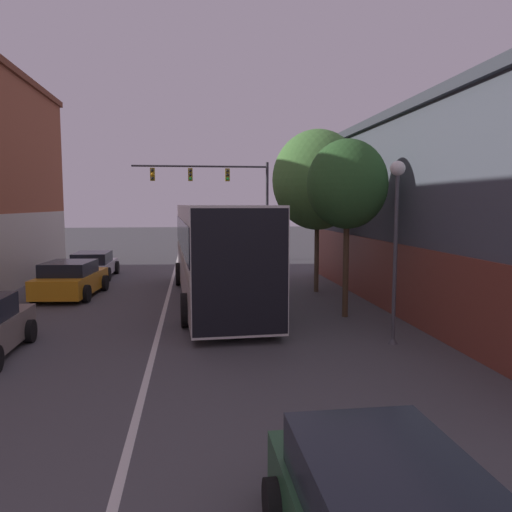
{
  "coord_description": "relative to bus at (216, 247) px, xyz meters",
  "views": [
    {
      "loc": [
        0.98,
        0.22,
        3.58
      ],
      "look_at": [
        3.12,
        16.96,
        1.83
      ],
      "focal_mm": 35.0,
      "sensor_mm": 36.0,
      "label": 1
    }
  ],
  "objects": [
    {
      "name": "street_tree_near",
      "position": [
        3.96,
        -3.2,
        2.2
      ],
      "size": [
        2.54,
        2.29,
        5.61
      ],
      "color": "#4C3823",
      "rests_on": "ground_plane"
    },
    {
      "name": "bus",
      "position": [
        0.0,
        0.0,
        0.0
      ],
      "size": [
        3.29,
        12.58,
        3.56
      ],
      "rotation": [
        0.0,
        0.0,
        1.62
      ],
      "color": "silver",
      "rests_on": "ground_plane"
    },
    {
      "name": "parked_car_left_far",
      "position": [
        -5.7,
        6.58,
        -1.38
      ],
      "size": [
        2.02,
        4.25,
        1.27
      ],
      "rotation": [
        0.0,
        0.0,
        1.57
      ],
      "color": "silver",
      "rests_on": "ground_plane"
    },
    {
      "name": "parked_car_left_mid",
      "position": [
        -5.59,
        1.55,
        -1.33
      ],
      "size": [
        2.4,
        4.2,
        1.39
      ],
      "rotation": [
        0.0,
        0.0,
        1.48
      ],
      "color": "orange",
      "rests_on": "ground_plane"
    },
    {
      "name": "street_lamp",
      "position": [
        4.25,
        -6.38,
        1.04
      ],
      "size": [
        0.38,
        0.38,
        4.66
      ],
      "color": "#47474C",
      "rests_on": "ground_plane"
    },
    {
      "name": "street_tree_far",
      "position": [
        4.18,
        1.41,
        2.56
      ],
      "size": [
        3.66,
        3.3,
        6.58
      ],
      "color": "brown",
      "rests_on": "ground_plane"
    },
    {
      "name": "traffic_signal_gantry",
      "position": [
        1.05,
        13.55,
        2.7
      ],
      "size": [
        8.6,
        0.36,
        6.27
      ],
      "color": "#333338",
      "rests_on": "ground_plane"
    },
    {
      "name": "lane_center_line",
      "position": [
        -1.84,
        -0.54,
        -1.99
      ],
      "size": [
        0.14,
        48.21,
        0.01
      ],
      "color": "silver",
      "rests_on": "ground_plane"
    }
  ]
}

